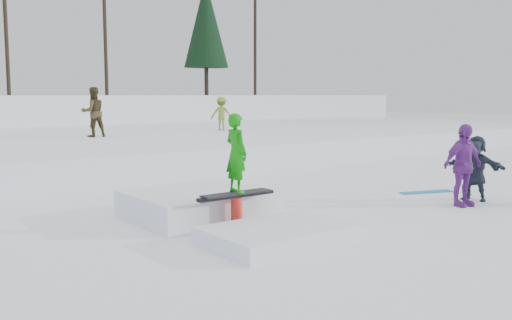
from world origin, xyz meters
TOP-DOWN VIEW (x-y plane):
  - ground at (0.00, 0.00)m, footprint 120.00×120.00m
  - snow_midrise at (0.00, 16.00)m, footprint 50.00×18.00m
  - treeline at (6.18, 28.28)m, footprint 40.24×4.22m
  - walker_olive at (1.92, 14.24)m, footprint 0.98×0.78m
  - walker_ygreen at (8.15, 14.52)m, footprint 1.14×1.07m
  - spectator_purple at (4.50, -0.23)m, footprint 1.12×0.62m
  - spectator_dark at (5.35, -0.02)m, footprint 0.75×1.46m
  - loose_board_teal at (5.36, 1.29)m, footprint 1.41×0.73m
  - jib_rail_feature at (-0.73, 1.56)m, footprint 2.60×4.40m

SIDE VIEW (x-z plane):
  - ground at x=0.00m, z-range 0.00..0.00m
  - loose_board_teal at x=5.36m, z-range 0.00..0.03m
  - jib_rail_feature at x=-0.73m, z-range -0.75..1.36m
  - snow_midrise at x=0.00m, z-range 0.00..0.80m
  - spectator_dark at x=5.35m, z-range 0.00..1.51m
  - spectator_purple at x=4.50m, z-range 0.00..1.81m
  - walker_ygreen at x=8.15m, z-range 0.80..2.35m
  - walker_olive at x=1.92m, z-range 0.80..2.74m
  - treeline at x=6.18m, z-range 2.20..12.70m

